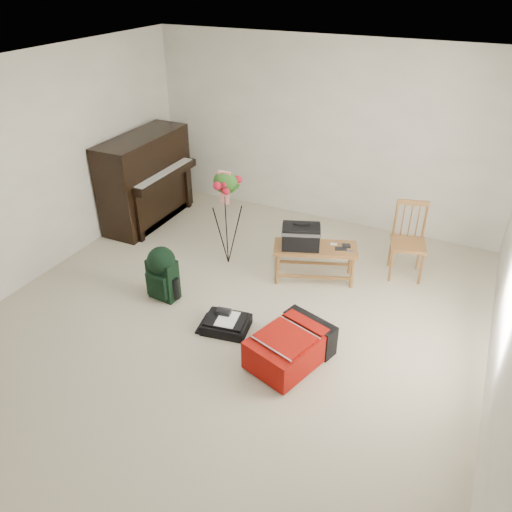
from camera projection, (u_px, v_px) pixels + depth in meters
The scene contains 11 objects.
floor at pixel (232, 320), 5.30m from camera, with size 5.00×5.50×0.01m, color #C2B79C.
ceiling at pixel (224, 75), 4.01m from camera, with size 5.00×5.50×0.01m, color white.
wall_back at pixel (324, 134), 6.79m from camera, with size 5.00×0.04×2.50m, color silver.
wall_left at pixel (31, 172), 5.58m from camera, with size 0.04×5.50×2.50m, color silver.
piano at pixel (147, 181), 7.04m from camera, with size 0.71×1.50×1.25m.
bench at pixel (306, 238), 5.76m from camera, with size 1.04×0.70×0.74m.
dining_chair at pixel (409, 242), 5.86m from camera, with size 0.48×0.48×0.91m.
red_suitcase at pixel (292, 344), 4.71m from camera, with size 0.74×0.92×0.33m.
black_duffel at pixel (226, 323), 5.14m from camera, with size 0.51×0.44×0.19m.
green_backpack at pixel (162, 271), 5.48m from camera, with size 0.34×0.31×0.64m.
flower_stand at pixel (227, 219), 5.99m from camera, with size 0.42×0.42×1.25m.
Camera 1 is at (2.03, -3.68, 3.31)m, focal length 35.00 mm.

